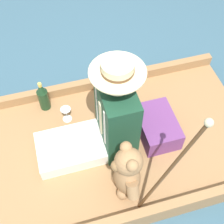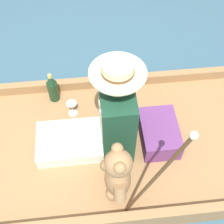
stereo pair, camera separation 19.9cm
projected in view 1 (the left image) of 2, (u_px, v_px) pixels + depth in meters
The scene contains 8 objects.
ground_plane at pixel (91, 155), 2.36m from camera, with size 16.00×16.00×0.00m, color #385B70.
punt_boat at pixel (91, 152), 2.31m from camera, with size 1.20×2.44×0.19m.
seat_cushion at pixel (157, 127), 2.28m from camera, with size 0.37×0.26×0.17m.
seated_person at pixel (105, 120), 2.05m from camera, with size 0.36×0.73×0.81m.
teddy_bear at pixel (127, 173), 1.92m from camera, with size 0.33×0.19×0.47m.
wine_glass at pixel (66, 112), 2.35m from camera, with size 0.08×0.08×0.13m.
walking_cane at pixel (174, 164), 1.63m from camera, with size 0.04×0.29×0.89m.
champagne_bottle at pixel (43, 97), 2.39m from camera, with size 0.08×0.08×0.28m.
Camera 1 is at (-1.11, 0.15, 2.10)m, focal length 50.00 mm.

